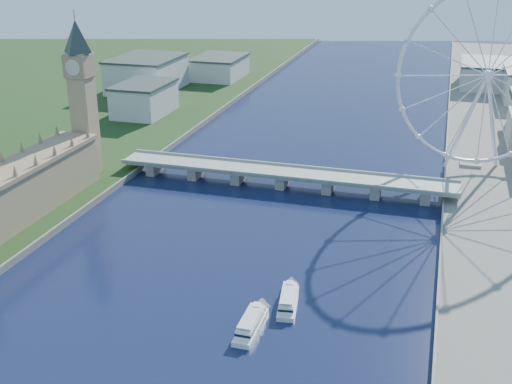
% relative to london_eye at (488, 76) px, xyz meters
% --- Properties ---
extents(big_ben, '(20.02, 20.02, 110.00)m').
position_rel_london_eye_xyz_m(big_ben, '(-247.98, -77.08, -0.95)').
color(big_ben, tan).
rests_on(big_ben, ground).
extents(westminster_bridge, '(220.00, 22.00, 9.50)m').
position_rel_london_eye_xyz_m(westminster_bridge, '(-119.98, -55.08, -60.89)').
color(westminster_bridge, gray).
rests_on(westminster_bridge, ground).
extents(london_eye, '(113.60, 39.12, 124.30)m').
position_rel_london_eye_xyz_m(london_eye, '(0.00, 0.00, 0.00)').
color(london_eye, silver).
rests_on(london_eye, ground).
extents(city_skyline, '(505.00, 280.00, 32.00)m').
position_rel_london_eye_xyz_m(city_skyline, '(-80.75, 205.00, -50.56)').
color(city_skyline, beige).
rests_on(city_skyline, ground).
extents(tour_boat_near, '(12.20, 31.48, 6.79)m').
position_rel_london_eye_xyz_m(tour_boat_near, '(-82.17, -196.61, -67.52)').
color(tour_boat_near, silver).
rests_on(tour_boat_near, ground).
extents(tour_boat_far, '(8.08, 31.28, 6.92)m').
position_rel_london_eye_xyz_m(tour_boat_far, '(-92.43, -219.01, -67.52)').
color(tour_boat_far, white).
rests_on(tour_boat_far, ground).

